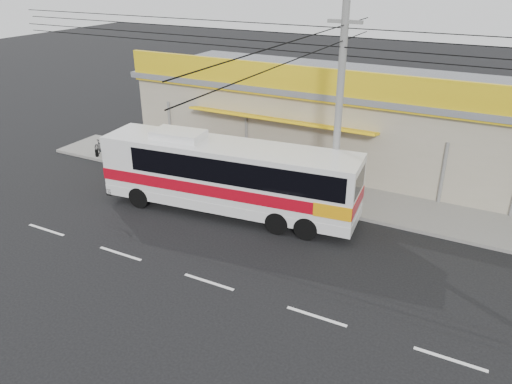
# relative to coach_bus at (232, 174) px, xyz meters

# --- Properties ---
(ground) EXTENTS (120.00, 120.00, 0.00)m
(ground) POSITION_rel_coach_bus_xyz_m (1.94, -2.50, -1.87)
(ground) COLOR black
(ground) RESTS_ON ground
(sidewalk) EXTENTS (30.00, 3.20, 0.15)m
(sidewalk) POSITION_rel_coach_bus_xyz_m (1.94, 3.50, -1.79)
(sidewalk) COLOR slate
(sidewalk) RESTS_ON ground
(lane_markings) EXTENTS (50.00, 0.12, 0.01)m
(lane_markings) POSITION_rel_coach_bus_xyz_m (1.94, -5.00, -1.87)
(lane_markings) COLOR silver
(lane_markings) RESTS_ON ground
(storefront_building) EXTENTS (22.60, 9.20, 5.70)m
(storefront_building) POSITION_rel_coach_bus_xyz_m (1.93, 9.04, 0.43)
(storefront_building) COLOR gray
(storefront_building) RESTS_ON ground
(coach_bus) EXTENTS (11.50, 3.57, 3.49)m
(coach_bus) POSITION_rel_coach_bus_xyz_m (0.00, 0.00, 0.00)
(coach_bus) COLOR silver
(coach_bus) RESTS_ON ground
(motorbike_red) EXTENTS (2.07, 0.80, 1.07)m
(motorbike_red) POSITION_rel_coach_bus_xyz_m (-7.93, 2.27, -1.18)
(motorbike_red) COLOR maroon
(motorbike_red) RESTS_ON sidewalk
(motorbike_dark) EXTENTS (1.64, 0.92, 0.95)m
(motorbike_dark) POSITION_rel_coach_bus_xyz_m (-9.86, 2.31, -1.24)
(motorbike_dark) COLOR black
(motorbike_dark) RESTS_ON sidewalk
(utility_pole) EXTENTS (34.00, 14.00, 9.02)m
(utility_pole) POSITION_rel_coach_bus_xyz_m (4.00, 1.70, 5.58)
(utility_pole) COLOR slate
(utility_pole) RESTS_ON ground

